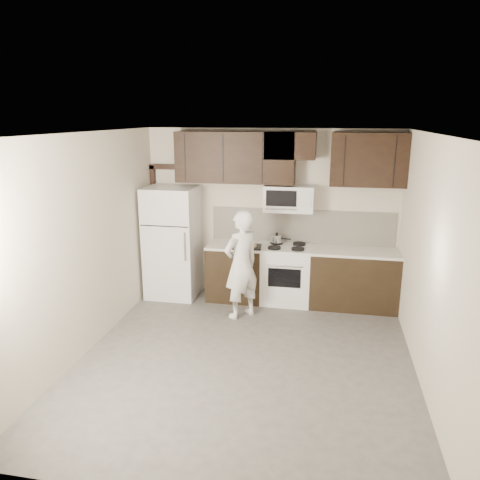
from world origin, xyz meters
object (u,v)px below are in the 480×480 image
(microwave, at_px, (289,198))
(refrigerator, at_px, (173,242))
(person, at_px, (241,265))
(stove, at_px, (286,274))

(microwave, relative_size, refrigerator, 0.42)
(microwave, relative_size, person, 0.47)
(microwave, bearing_deg, person, -126.08)
(stove, height_order, refrigerator, refrigerator)
(microwave, bearing_deg, refrigerator, -174.85)
(refrigerator, xyz_separation_m, person, (1.26, -0.65, -0.10))
(refrigerator, height_order, person, refrigerator)
(microwave, xyz_separation_m, person, (-0.59, -0.81, -0.85))
(stove, bearing_deg, person, -130.44)
(refrigerator, distance_m, person, 1.42)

